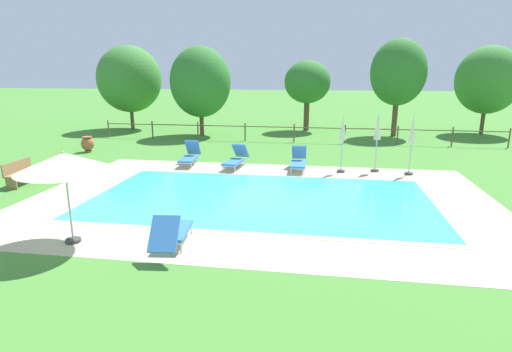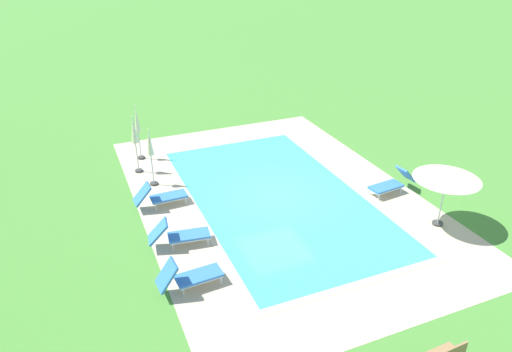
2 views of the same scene
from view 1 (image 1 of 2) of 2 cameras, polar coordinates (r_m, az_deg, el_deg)
ground_plane at (r=13.39m, az=0.63°, el=-3.05°), size 160.00×160.00×0.00m
pool_deck_paving at (r=13.39m, az=0.63°, el=-3.03°), size 14.76×9.96×0.01m
swimming_pool_water at (r=13.39m, az=0.63°, el=-3.02°), size 10.69×5.90×0.01m
pool_coping_rim at (r=13.39m, az=0.63°, el=-3.01°), size 11.17×6.38×0.01m
sun_lounger_north_near_steps at (r=17.16m, az=5.84°, el=2.08°), size 0.65×1.91×0.96m
sun_lounger_north_mid at (r=9.79m, az=-11.39°, el=-7.54°), size 0.81×1.97×0.94m
sun_lounger_north_far at (r=17.50m, az=-2.82°, el=2.36°), size 0.85×1.97×0.94m
sun_lounger_north_end at (r=18.29m, az=-9.08°, el=2.75°), size 0.72×1.86×1.01m
patio_umbrella_open_foreground at (r=10.42m, az=-24.81°, el=1.68°), size 2.15×2.15×2.21m
patio_umbrella_closed_row_west at (r=16.88m, az=11.81°, el=5.78°), size 0.32×0.32×2.35m
patio_umbrella_closed_row_mid_west at (r=17.21m, az=20.63°, el=5.35°), size 0.32×0.32×2.47m
patio_umbrella_closed_row_centre at (r=17.32m, az=16.34°, el=6.02°), size 0.32×0.32×2.44m
wooden_bench_lawn_side at (r=17.09m, az=-29.54°, el=0.49°), size 0.51×1.52×0.87m
terracotta_urn_near_fence at (r=22.64m, az=-22.10°, el=4.13°), size 0.63×0.63×0.79m
perimeter_fence at (r=24.04m, az=5.25°, el=6.26°), size 22.95×0.08×1.05m
tree_far_west at (r=30.49m, az=-16.98°, el=12.59°), size 4.32×4.32×5.69m
tree_west_mid at (r=26.52m, az=-7.63°, el=12.65°), size 3.74×3.74×5.49m
tree_centre at (r=27.39m, az=18.93°, el=13.28°), size 3.33×3.33×5.91m
tree_east_mid at (r=30.66m, az=29.21°, el=11.41°), size 3.92×3.92×5.55m
tree_far_east at (r=28.80m, az=7.06°, el=12.63°), size 3.08×3.08×4.68m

